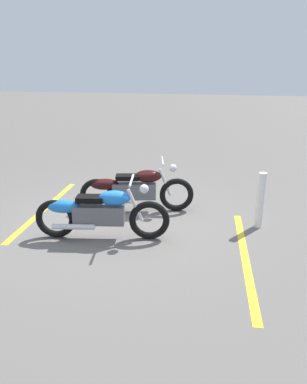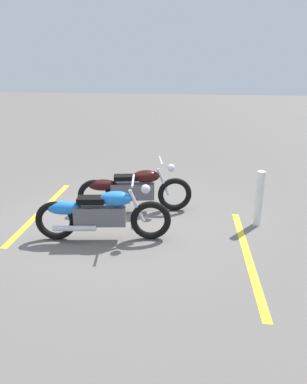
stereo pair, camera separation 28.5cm
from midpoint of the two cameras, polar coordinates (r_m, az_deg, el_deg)
name	(u,v)px [view 1 (the left image)]	position (r m, az deg, el deg)	size (l,w,h in m)	color
ground_plane	(112,222)	(6.82, -5.29, -4.72)	(60.00, 60.00, 0.00)	#66605B
motorcycle_bright_foreground	(98,212)	(6.08, -7.24, -3.18)	(2.22, 0.71, 1.04)	black
motorcycle_dark_foreground	(134,189)	(7.15, -1.94, 0.47)	(2.20, 0.77, 1.04)	black
bollard_post	(260,200)	(6.74, 17.42, -1.27)	(0.14, 0.14, 1.01)	white
parking_stripe_near	(45,209)	(7.70, -15.49, -2.50)	(3.20, 0.12, 0.01)	yellow
parking_stripe_mid	(245,257)	(5.85, 15.39, -9.70)	(3.20, 0.12, 0.01)	yellow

